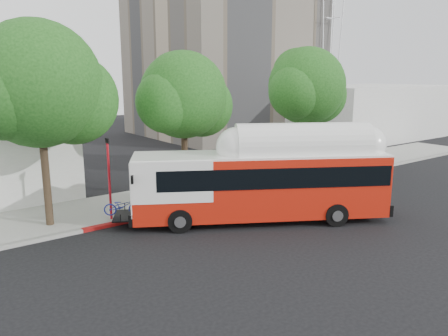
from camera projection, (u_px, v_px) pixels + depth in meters
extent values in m
plane|color=black|center=(265.00, 221.00, 22.13)|extent=(120.00, 120.00, 0.00)
cube|color=gray|center=(195.00, 192.00, 27.21)|extent=(60.00, 5.00, 0.15)
cube|color=gray|center=(219.00, 202.00, 25.17)|extent=(60.00, 0.30, 0.15)
cube|color=maroon|center=(174.00, 211.00, 23.41)|extent=(10.00, 0.32, 0.16)
cylinder|color=#2D2116|center=(45.00, 166.00, 20.54)|extent=(0.36, 0.36, 6.08)
sphere|color=#194714|center=(38.00, 84.00, 19.74)|extent=(5.80, 5.80, 5.80)
sphere|color=#194714|center=(73.00, 99.00, 20.99)|extent=(4.35, 4.35, 4.35)
cylinder|color=#2D2116|center=(185.00, 153.00, 25.67)|extent=(0.36, 0.36, 5.44)
sphere|color=#194714|center=(183.00, 95.00, 24.96)|extent=(5.00, 5.00, 5.00)
sphere|color=#194714|center=(202.00, 106.00, 26.06)|extent=(3.75, 3.75, 3.75)
cylinder|color=#2D2116|center=(305.00, 137.00, 31.33)|extent=(0.36, 0.36, 5.76)
sphere|color=#194714|center=(307.00, 86.00, 30.57)|extent=(5.40, 5.40, 5.40)
sphere|color=#194714|center=(318.00, 96.00, 31.75)|extent=(4.05, 4.05, 4.05)
cube|color=silver|center=(364.00, 111.00, 51.58)|extent=(20.00, 12.00, 6.00)
cube|color=red|center=(260.00, 185.00, 21.76)|extent=(12.14, 8.55, 3.01)
cube|color=black|center=(271.00, 172.00, 21.69)|extent=(11.09, 7.98, 0.99)
cube|color=white|center=(261.00, 154.00, 21.43)|extent=(12.10, 8.48, 0.10)
cube|color=white|center=(302.00, 148.00, 21.62)|extent=(6.79, 5.11, 0.57)
cube|color=black|center=(123.00, 216.00, 21.25)|extent=(1.65, 2.03, 0.06)
imported|color=navy|center=(122.00, 206.00, 21.15)|extent=(1.43, 1.85, 0.94)
cylinder|color=#B3131E|center=(110.00, 183.00, 21.56)|extent=(0.12, 0.12, 4.01)
cube|color=black|center=(107.00, 141.00, 21.12)|extent=(0.05, 0.40, 0.25)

